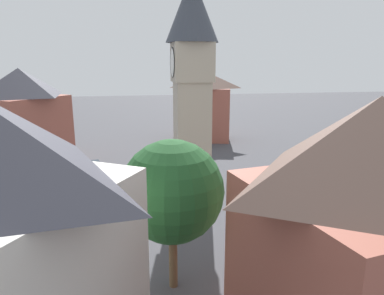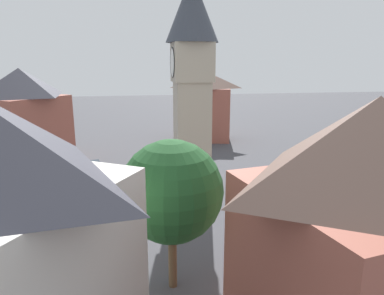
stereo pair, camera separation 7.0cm
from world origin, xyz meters
The scene contains 10 objects.
ground_plane centered at (0.00, 0.00, 0.00)m, with size 200.00×200.00×0.00m, color #424247.
clock_tower centered at (0.00, 0.00, 10.70)m, with size 4.24×4.24×18.40m.
car_blue_kerb centered at (-7.63, 0.02, 0.76)m, with size 3.88×4.28×1.53m.
car_silver_kerb centered at (-1.04, -9.18, 0.76)m, with size 4.20×4.01×1.53m.
car_red_corner centered at (-6.98, -9.02, 0.76)m, with size 4.42×2.65×1.53m.
pedestrian centered at (-1.77, -6.23, 1.01)m, with size 0.55×0.29×1.69m.
tree centered at (12.56, -3.32, 5.28)m, with size 5.15×5.15×7.87m.
building_terrace_right centered at (-22.69, 6.23, 5.20)m, with size 7.40×8.79×10.21m.
building_corner_back centered at (18.20, 3.20, 5.29)m, with size 8.98×9.58×10.36m.
building_hall_far centered at (-12.09, -16.51, 5.57)m, with size 10.90×10.61×10.93m.
Camera 2 is at (28.88, -5.29, 11.45)m, focal length 33.04 mm.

